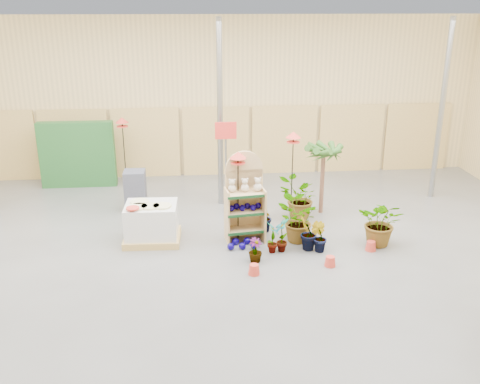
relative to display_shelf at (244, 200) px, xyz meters
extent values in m
cube|color=#555554|center=(-0.38, -1.35, -0.93)|extent=(15.00, 12.00, 0.10)
cube|color=white|center=(-0.38, -1.35, 3.67)|extent=(15.00, 12.00, 0.10)
cube|color=tan|center=(-0.38, 4.70, 1.37)|extent=(15.00, 0.10, 4.50)
cylinder|color=gray|center=(5.12, 2.15, 1.37)|extent=(0.14, 0.14, 4.50)
cylinder|color=gray|center=(-0.38, 2.15, 1.37)|extent=(0.14, 0.14, 4.50)
cube|color=tan|center=(-6.38, 4.57, 0.12)|extent=(1.90, 0.06, 2.00)
cube|color=tan|center=(-4.38, 4.57, 0.12)|extent=(1.90, 0.06, 2.00)
cube|color=tan|center=(-2.38, 4.57, 0.12)|extent=(1.90, 0.06, 2.00)
cube|color=tan|center=(-0.38, 4.57, 0.12)|extent=(1.90, 0.06, 2.00)
cube|color=tan|center=(1.62, 4.57, 0.12)|extent=(1.90, 0.06, 2.00)
cube|color=tan|center=(3.62, 4.57, 0.12)|extent=(1.90, 0.06, 2.00)
cube|color=tan|center=(5.62, 4.57, 0.12)|extent=(1.90, 0.06, 2.00)
cube|color=tan|center=(0.00, 0.09, -0.12)|extent=(0.81, 0.18, 1.52)
cylinder|color=tan|center=(0.00, 0.09, 0.64)|extent=(0.81, 0.18, 0.80)
cube|color=tan|center=(0.00, -0.14, -0.61)|extent=(0.82, 0.54, 0.04)
cube|color=#0F3819|center=(0.00, -0.37, -0.61)|extent=(0.76, 0.13, 0.05)
cube|color=tan|center=(0.00, -0.14, -0.21)|extent=(0.82, 0.54, 0.04)
cube|color=#0F3819|center=(0.00, -0.37, -0.21)|extent=(0.76, 0.13, 0.05)
cube|color=tan|center=(0.00, -0.14, 0.19)|extent=(0.82, 0.54, 0.04)
cube|color=#0F3819|center=(0.00, -0.37, 0.19)|extent=(0.76, 0.13, 0.05)
cube|color=tan|center=(-0.38, -0.14, -0.30)|extent=(0.09, 0.45, 1.16)
cube|color=tan|center=(0.38, -0.14, -0.30)|extent=(0.09, 0.45, 1.16)
sphere|color=beige|center=(-0.27, -0.09, 0.29)|extent=(0.16, 0.16, 0.16)
sphere|color=beige|center=(-0.27, -0.09, 0.43)|extent=(0.12, 0.12, 0.12)
sphere|color=beige|center=(0.00, -0.09, 0.30)|extent=(0.17, 0.17, 0.17)
sphere|color=beige|center=(0.00, -0.09, 0.44)|extent=(0.12, 0.12, 0.12)
sphere|color=beige|center=(0.27, -0.09, 0.30)|extent=(0.18, 0.18, 0.18)
sphere|color=beige|center=(0.27, -0.09, 0.45)|extent=(0.12, 0.12, 0.12)
sphere|color=#080054|center=(-0.29, -0.16, -0.12)|extent=(0.13, 0.13, 0.13)
sphere|color=#080054|center=(-0.17, -0.05, -0.12)|extent=(0.13, 0.13, 0.13)
sphere|color=#080054|center=(-0.06, -0.16, -0.12)|extent=(0.13, 0.13, 0.13)
sphere|color=#080054|center=(0.06, -0.05, -0.12)|extent=(0.13, 0.13, 0.13)
sphere|color=#080054|center=(0.17, -0.16, -0.12)|extent=(0.13, 0.13, 0.13)
sphere|color=#080054|center=(0.29, -0.05, -0.12)|extent=(0.13, 0.13, 0.13)
sphere|color=#080054|center=(-0.34, -0.57, -0.80)|extent=(0.15, 0.15, 0.15)
sphere|color=#080054|center=(-0.22, -0.33, -0.80)|extent=(0.15, 0.15, 0.15)
sphere|color=#080054|center=(-0.10, -0.57, -0.80)|extent=(0.15, 0.15, 0.15)
sphere|color=#080054|center=(0.02, -0.33, -0.80)|extent=(0.15, 0.15, 0.15)
sphere|color=#080054|center=(0.14, -0.57, -0.80)|extent=(0.15, 0.15, 0.15)
cube|color=tan|center=(-1.96, 0.02, -0.80)|extent=(1.20, 1.01, 0.15)
cube|color=silver|center=(-1.96, 0.02, -0.39)|extent=(1.10, 0.91, 0.68)
cylinder|color=beige|center=(-2.20, -0.12, -0.03)|extent=(0.39, 0.39, 0.04)
cylinder|color=beige|center=(-1.96, -0.12, -0.03)|extent=(0.39, 0.39, 0.04)
cylinder|color=beige|center=(-1.72, -0.12, -0.03)|extent=(0.39, 0.39, 0.04)
cylinder|color=beige|center=(-2.20, 0.17, -0.03)|extent=(0.39, 0.39, 0.04)
cube|color=#34353F|center=(-2.47, 1.86, -0.63)|extent=(0.50, 0.50, 0.50)
cube|color=#34353F|center=(-2.47, 1.86, -0.13)|extent=(0.50, 0.50, 0.50)
cube|color=#215724|center=(-4.18, 3.85, 0.02)|extent=(2.00, 0.30, 1.80)
cylinder|color=gray|center=(-0.28, 1.65, 0.22)|extent=(0.05, 0.05, 2.20)
cube|color=red|center=(-0.28, 1.61, 1.12)|extent=(0.50, 0.03, 0.40)
cylinder|color=black|center=(-0.14, -0.01, -0.03)|extent=(0.02, 0.02, 1.69)
cylinder|color=red|center=(-0.14, -0.01, 0.82)|extent=(0.30, 0.30, 0.02)
cone|color=red|center=(-0.14, -0.01, 0.99)|extent=(0.34, 0.34, 0.14)
cylinder|color=black|center=(1.19, 0.96, 0.05)|extent=(0.02, 0.02, 1.86)
cylinder|color=red|center=(1.19, 0.96, 0.98)|extent=(0.30, 0.30, 0.02)
cone|color=red|center=(1.19, 0.96, 1.15)|extent=(0.34, 0.34, 0.14)
cylinder|color=black|center=(-2.86, 3.39, 0.00)|extent=(0.02, 0.02, 1.75)
cylinder|color=red|center=(-2.86, 3.39, 0.87)|extent=(0.30, 0.30, 0.02)
cone|color=red|center=(-2.86, 3.39, 1.04)|extent=(0.34, 0.34, 0.14)
cylinder|color=brown|center=(1.99, 1.31, -0.15)|extent=(0.10, 0.10, 1.45)
imported|color=#2E581D|center=(0.69, -0.71, -0.52)|extent=(0.29, 0.40, 0.71)
imported|color=#2E581D|center=(1.22, -0.73, -0.50)|extent=(0.52, 0.53, 0.75)
imported|color=#2E581D|center=(1.06, -0.27, -0.40)|extent=(1.09, 1.04, 0.96)
imported|color=#2E581D|center=(0.48, 0.27, -0.54)|extent=(0.31, 0.38, 0.67)
imported|color=#2E581D|center=(1.37, 0.96, -0.38)|extent=(1.10, 1.03, 1.00)
imported|color=#2E581D|center=(0.10, -1.14, -0.63)|extent=(0.37, 0.37, 0.48)
imported|color=#2E581D|center=(0.50, -0.77, -0.54)|extent=(0.27, 0.37, 0.66)
imported|color=#2E581D|center=(1.44, -0.78, -0.57)|extent=(0.43, 0.44, 0.62)
imported|color=#2E581D|center=(2.79, -0.61, -0.37)|extent=(1.19, 1.14, 1.02)
imported|color=#2E581D|center=(0.40, 0.98, -0.53)|extent=(0.54, 0.54, 0.69)
camera|label=1|loc=(-1.04, -10.49, 3.93)|focal=40.00mm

